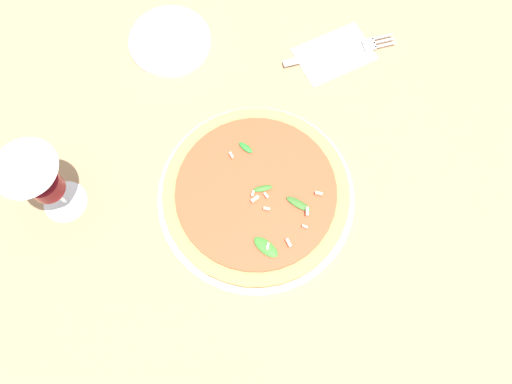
% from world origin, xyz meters
% --- Properties ---
extents(ground_plane, '(6.00, 6.00, 0.00)m').
position_xyz_m(ground_plane, '(0.00, 0.00, 0.00)').
color(ground_plane, '#9E7A56').
extents(pizza_arugula_main, '(0.33, 0.33, 0.05)m').
position_xyz_m(pizza_arugula_main, '(0.04, 0.02, 0.02)').
color(pizza_arugula_main, white).
rests_on(pizza_arugula_main, ground_plane).
extents(wine_glass, '(0.09, 0.09, 0.16)m').
position_xyz_m(wine_glass, '(-0.25, 0.16, 0.11)').
color(wine_glass, white).
rests_on(wine_glass, ground_plane).
extents(napkin, '(0.14, 0.09, 0.01)m').
position_xyz_m(napkin, '(0.29, 0.21, 0.00)').
color(napkin, silver).
rests_on(napkin, ground_plane).
extents(fork, '(0.21, 0.06, 0.00)m').
position_xyz_m(fork, '(0.30, 0.21, 0.01)').
color(fork, silver).
rests_on(fork, ground_plane).
extents(side_plate_white, '(0.15, 0.15, 0.02)m').
position_xyz_m(side_plate_white, '(0.03, 0.37, 0.01)').
color(side_plate_white, white).
rests_on(side_plate_white, ground_plane).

